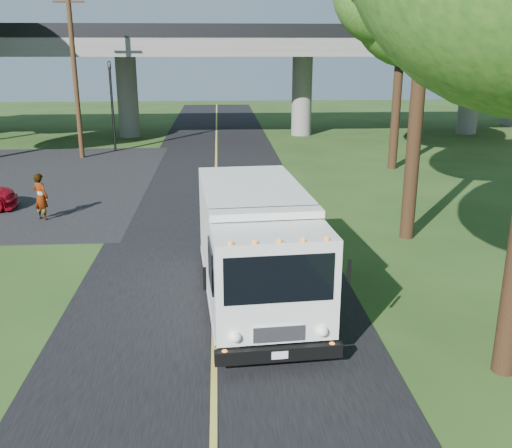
{
  "coord_description": "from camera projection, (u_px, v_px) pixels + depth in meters",
  "views": [
    {
      "loc": [
        0.18,
        -8.23,
        5.88
      ],
      "look_at": [
        1.08,
        5.61,
        1.6
      ],
      "focal_mm": 40.0,
      "sensor_mm": 36.0,
      "label": 1
    }
  ],
  "objects": [
    {
      "name": "ground",
      "position": [
        214.0,
        414.0,
        9.57
      ],
      "size": [
        120.0,
        120.0,
        0.0
      ],
      "primitive_type": "plane",
      "color": "#243F16",
      "rests_on": "ground"
    },
    {
      "name": "road",
      "position": [
        215.0,
        231.0,
        19.1
      ],
      "size": [
        7.0,
        90.0,
        0.02
      ],
      "primitive_type": "cube",
      "color": "black",
      "rests_on": "ground"
    },
    {
      "name": "lane_line",
      "position": [
        215.0,
        231.0,
        19.1
      ],
      "size": [
        0.12,
        90.0,
        0.01
      ],
      "primitive_type": "cube",
      "color": "gold",
      "rests_on": "road"
    },
    {
      "name": "overpass",
      "position": [
        215.0,
        69.0,
        38.74
      ],
      "size": [
        54.0,
        10.0,
        7.3
      ],
      "color": "slate",
      "rests_on": "ground"
    },
    {
      "name": "traffic_signal",
      "position": [
        112.0,
        97.0,
        33.04
      ],
      "size": [
        0.18,
        0.22,
        5.2
      ],
      "color": "black",
      "rests_on": "ground"
    },
    {
      "name": "utility_pole",
      "position": [
        75.0,
        73.0,
        30.63
      ],
      "size": [
        1.6,
        0.26,
        9.0
      ],
      "color": "#472D19",
      "rests_on": "ground"
    },
    {
      "name": "step_van",
      "position": [
        256.0,
        243.0,
        13.41
      ],
      "size": [
        2.87,
        6.68,
        2.74
      ],
      "rotation": [
        0.0,
        0.0,
        0.07
      ],
      "color": "white",
      "rests_on": "ground"
    },
    {
      "name": "pedestrian",
      "position": [
        41.0,
        197.0,
        20.18
      ],
      "size": [
        0.74,
        0.67,
        1.69
      ],
      "primitive_type": "imported",
      "rotation": [
        0.0,
        0.0,
        2.59
      ],
      "color": "gray",
      "rests_on": "ground"
    }
  ]
}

